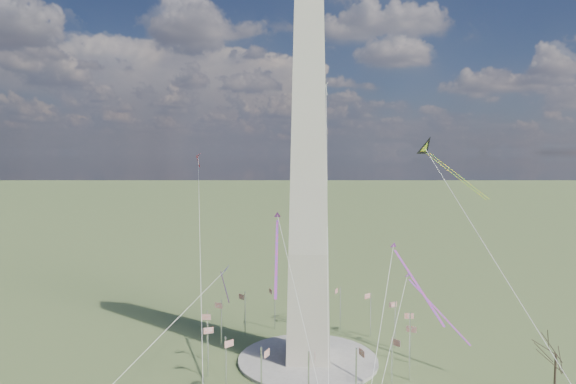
{
  "coord_description": "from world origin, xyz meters",
  "views": [
    {
      "loc": [
        -0.85,
        -128.56,
        53.68
      ],
      "look_at": [
        -5.13,
        0.0,
        43.82
      ],
      "focal_mm": 32.0,
      "sensor_mm": 36.0,
      "label": 1
    }
  ],
  "objects": [
    {
      "name": "ground",
      "position": [
        0.0,
        0.0,
        0.0
      ],
      "size": [
        2000.0,
        2000.0,
        0.0
      ],
      "primitive_type": "plane",
      "color": "#465A2D",
      "rests_on": "ground"
    },
    {
      "name": "plaza",
      "position": [
        0.0,
        0.0,
        0.4
      ],
      "size": [
        36.0,
        36.0,
        0.8
      ],
      "primitive_type": "cylinder",
      "color": "#A9A29A",
      "rests_on": "ground"
    },
    {
      "name": "washington_monument",
      "position": [
        0.0,
        0.0,
        47.95
      ],
      "size": [
        15.56,
        15.56,
        100.0
      ],
      "color": "beige",
      "rests_on": "plaza"
    },
    {
      "name": "flagpole_ring",
      "position": [
        -0.0,
        -0.0,
        7.27
      ],
      "size": [
        54.4,
        54.4,
        13.0
      ],
      "color": "white",
      "rests_on": "ground"
    },
    {
      "name": "tree_near",
      "position": [
        52.86,
        -20.2,
        11.16
      ],
      "size": [
        8.94,
        8.94,
        15.65
      ],
      "color": "#48352B",
      "rests_on": "ground"
    },
    {
      "name": "kite_delta_black",
      "position": [
        31.61,
        7.76,
        54.06
      ],
      "size": [
        17.38,
        15.78,
        15.78
      ],
      "rotation": [
        0.0,
        0.0,
        4.01
      ],
      "color": "black",
      "rests_on": "ground"
    },
    {
      "name": "kite_diamond_purple",
      "position": [
        -21.79,
        2.83,
        21.89
      ],
      "size": [
        2.15,
        3.36,
        10.31
      ],
      "rotation": [
        0.0,
        0.0,
        2.61
      ],
      "color": "navy",
      "rests_on": "ground"
    },
    {
      "name": "kite_streamer_left",
      "position": [
        23.07,
        -12.74,
        26.48
      ],
      "size": [
        8.7,
        19.94,
        14.35
      ],
      "rotation": [
        0.0,
        0.0,
        3.51
      ],
      "color": "#FF2851",
      "rests_on": "ground"
    },
    {
      "name": "kite_streamer_mid",
      "position": [
        -7.41,
        -10.22,
        32.91
      ],
      "size": [
        2.18,
        22.96,
        15.76
      ],
      "rotation": [
        0.0,
        0.0,
        3.18
      ],
      "color": "#FF2851",
      "rests_on": "ground"
    },
    {
      "name": "kite_streamer_right",
      "position": [
        31.13,
        2.73,
        15.82
      ],
      "size": [
        13.39,
        17.17,
        14.14
      ],
      "rotation": [
        0.0,
        0.0,
        3.79
      ],
      "color": "#FF2851",
      "rests_on": "ground"
    },
    {
      "name": "kite_small_red",
      "position": [
        -33.82,
        28.73,
        52.33
      ],
      "size": [
        1.23,
        1.95,
        4.36
      ],
      "rotation": [
        0.0,
        0.0,
        2.68
      ],
      "color": "red",
      "rests_on": "ground"
    },
    {
      "name": "kite_small_white",
      "position": [
        6.32,
        48.42,
        76.39
      ],
      "size": [
        1.35,
        2.02,
        4.33
      ],
      "rotation": [
        0.0,
        0.0,
        2.54
      ],
      "color": "silver",
      "rests_on": "ground"
    }
  ]
}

